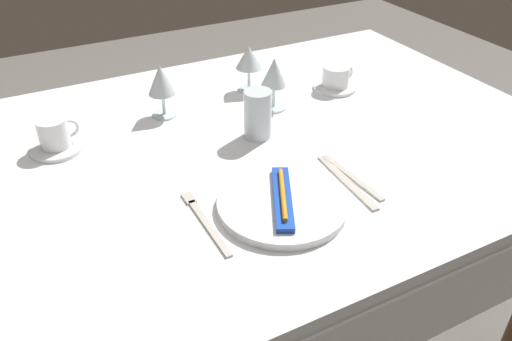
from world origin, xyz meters
TOP-DOWN VIEW (x-y plane):
  - dining_table at (0.00, 0.00)m, footprint 1.80×1.11m
  - dinner_plate at (0.04, -0.27)m, footprint 0.27×0.27m
  - toothbrush_package at (0.04, -0.27)m, footprint 0.13×0.20m
  - fork_outer at (-0.13, -0.24)m, footprint 0.02×0.22m
  - dinner_knife at (0.21, -0.26)m, footprint 0.03×0.23m
  - spoon_soup at (0.23, -0.22)m, footprint 0.03×0.21m
  - saucer_left at (-0.34, 0.18)m, footprint 0.13×0.13m
  - coffee_cup_left at (-0.34, 0.18)m, footprint 0.10×0.07m
  - saucer_right at (0.46, 0.16)m, footprint 0.13×0.13m
  - coffee_cup_right at (0.47, 0.16)m, footprint 0.10×0.08m
  - wine_glass_left at (0.23, 0.27)m, footprint 0.08×0.08m
  - wine_glass_right at (-0.05, 0.23)m, footprint 0.07×0.07m
  - wine_glass_far at (0.24, 0.13)m, footprint 0.07×0.07m
  - drink_tumbler at (0.13, 0.01)m, footprint 0.07×0.07m

SIDE VIEW (x-z plane):
  - dining_table at x=0.00m, z-range 0.29..1.03m
  - fork_outer at x=-0.13m, z-range 0.74..0.74m
  - dinner_knife at x=0.21m, z-range 0.74..0.74m
  - spoon_soup at x=0.23m, z-range 0.74..0.75m
  - saucer_left at x=-0.34m, z-range 0.74..0.75m
  - saucer_right at x=0.46m, z-range 0.74..0.75m
  - dinner_plate at x=0.04m, z-range 0.74..0.76m
  - toothbrush_package at x=0.04m, z-range 0.75..0.78m
  - coffee_cup_right at x=0.47m, z-range 0.75..0.81m
  - coffee_cup_left at x=-0.34m, z-range 0.75..0.82m
  - drink_tumbler at x=0.13m, z-range 0.73..0.86m
  - wine_glass_left at x=0.23m, z-range 0.77..0.91m
  - wine_glass_right at x=-0.05m, z-range 0.77..0.91m
  - wine_glass_far at x=0.24m, z-range 0.77..0.91m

